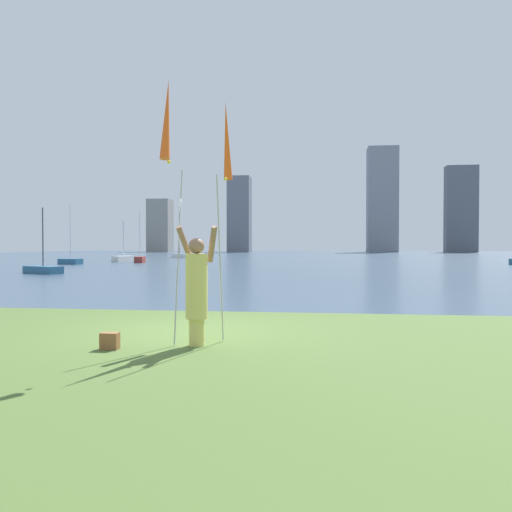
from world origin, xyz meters
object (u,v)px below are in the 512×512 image
(sailboat_7, at_px, (70,261))
(sailboat_0, at_px, (179,255))
(person, at_px, (197,287))
(bag, at_px, (110,341))
(sailboat_6, at_px, (124,258))
(kite_flag_left, at_px, (167,126))
(kite_flag_right, at_px, (227,147))
(sailboat_4, at_px, (43,269))
(sailboat_5, at_px, (140,259))

(sailboat_7, bearing_deg, sailboat_0, 80.24)
(person, relative_size, bag, 6.97)
(sailboat_6, bearing_deg, sailboat_0, 83.40)
(sailboat_0, bearing_deg, kite_flag_left, -74.68)
(bag, bearing_deg, sailboat_6, 111.07)
(bag, bearing_deg, kite_flag_right, 36.93)
(sailboat_4, bearing_deg, person, -55.09)
(sailboat_5, height_order, sailboat_6, sailboat_5)
(kite_flag_right, relative_size, sailboat_6, 1.09)
(person, bearing_deg, sailboat_0, 118.80)
(sailboat_6, bearing_deg, sailboat_7, -106.06)
(sailboat_5, xyz_separation_m, sailboat_7, (-4.43, -4.56, -0.05))
(person, height_order, kite_flag_right, kite_flag_right)
(person, bearing_deg, sailboat_5, 123.98)
(person, height_order, sailboat_7, sailboat_7)
(kite_flag_right, bearing_deg, sailboat_4, 126.73)
(bag, bearing_deg, person, 19.40)
(bag, bearing_deg, sailboat_7, 117.57)
(kite_flag_right, height_order, sailboat_6, kite_flag_right)
(sailboat_4, distance_m, sailboat_7, 14.17)
(person, relative_size, kite_flag_left, 0.47)
(person, distance_m, sailboat_5, 40.47)
(person, distance_m, sailboat_0, 56.29)
(bag, distance_m, sailboat_4, 24.01)
(sailboat_5, xyz_separation_m, sailboat_6, (-2.46, 2.29, -0.01))
(sailboat_0, bearing_deg, sailboat_4, -87.68)
(bag, xyz_separation_m, sailboat_6, (-15.62, 40.54, 0.18))
(kite_flag_right, xyz_separation_m, sailboat_4, (-14.30, 19.16, -3.23))
(sailboat_7, bearing_deg, sailboat_4, -69.39)
(kite_flag_left, height_order, sailboat_6, kite_flag_left)
(kite_flag_right, relative_size, bag, 14.65)
(person, distance_m, bag, 1.65)
(bag, height_order, sailboat_7, sailboat_7)
(sailboat_4, bearing_deg, sailboat_6, 98.53)
(sailboat_0, bearing_deg, kite_flag_right, -73.61)
(sailboat_5, bearing_deg, sailboat_6, 137.10)
(bag, height_order, sailboat_4, sailboat_4)
(kite_flag_left, height_order, sailboat_4, kite_flag_left)
(sailboat_6, xyz_separation_m, sailboat_7, (-1.97, -6.84, -0.03))
(kite_flag_right, height_order, bag, kite_flag_right)
(sailboat_6, bearing_deg, kite_flag_left, -67.73)
(sailboat_6, bearing_deg, sailboat_5, -42.90)
(sailboat_6, bearing_deg, bag, -68.93)
(kite_flag_left, bearing_deg, bag, -178.59)
(kite_flag_left, height_order, sailboat_5, sailboat_5)
(sailboat_0, xyz_separation_m, sailboat_4, (1.39, -34.19, -0.11))
(kite_flag_left, height_order, kite_flag_right, kite_flag_left)
(sailboat_4, relative_size, sailboat_7, 0.77)
(sailboat_6, bearing_deg, kite_flag_right, -66.20)
(kite_flag_left, relative_size, sailboat_4, 1.14)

